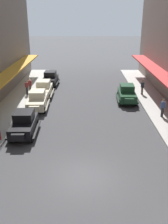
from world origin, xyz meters
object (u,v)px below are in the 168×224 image
object	(u,v)px
parked_car_4	(43,89)
pedestrian_2	(142,87)
parked_car_1	(127,93)
pedestrian_4	(30,85)
parked_car_5	(24,123)
parked_car_2	(50,78)
pedestrian_3	(27,87)
pedestrian_1	(163,108)
parked_car_3	(37,100)

from	to	relation	value
parked_car_4	pedestrian_2	world-z (taller)	parked_car_4
parked_car_1	pedestrian_4	distance (m)	11.50
parked_car_5	pedestrian_2	xyz separation A→B (m)	(11.48, 10.38, 0.07)
parked_car_2	pedestrian_4	size ratio (longest dim) A/B	2.62
parked_car_5	pedestrian_3	xyz separation A→B (m)	(-1.98, 10.26, 0.07)
parked_car_1	pedestrian_1	xyz separation A→B (m)	(2.54, -4.72, 0.07)
parked_car_5	parked_car_1	bearing A→B (deg)	41.08
parked_car_1	pedestrian_3	distance (m)	11.53
parked_car_2	parked_car_4	distance (m)	4.99
parked_car_3	parked_car_1	bearing A→B (deg)	14.13
parked_car_5	pedestrian_2	world-z (taller)	parked_car_5
parked_car_5	pedestrian_4	size ratio (longest dim) A/B	2.62
parked_car_2	pedestrian_1	bearing A→B (deg)	-44.35
parked_car_5	pedestrian_3	size ratio (longest dim) A/B	2.57
parked_car_1	pedestrian_2	world-z (taller)	parked_car_1
parked_car_4	pedestrian_1	world-z (taller)	parked_car_4
parked_car_1	parked_car_4	size ratio (longest dim) A/B	1.01
parked_car_1	pedestrian_4	size ratio (longest dim) A/B	2.63
parked_car_1	parked_car_5	size ratio (longest dim) A/B	1.00
pedestrian_3	parked_car_1	bearing A→B (deg)	-10.50
parked_car_4	pedestrian_4	distance (m)	2.13
parked_car_1	pedestrian_1	size ratio (longest dim) A/B	2.58
parked_car_3	parked_car_5	bearing A→B (deg)	-90.44
parked_car_5	pedestrian_4	xyz separation A→B (m)	(-1.76, 11.12, 0.05)
parked_car_1	parked_car_2	size ratio (longest dim) A/B	1.00
parked_car_2	parked_car_3	world-z (taller)	same
parked_car_3	parked_car_4	distance (m)	4.12
parked_car_3	pedestrian_3	xyz separation A→B (m)	(-2.03, 4.45, 0.07)
parked_car_4	pedestrian_3	bearing A→B (deg)	170.82
pedestrian_2	parked_car_2	bearing A→B (deg)	158.19
pedestrian_1	pedestrian_3	xyz separation A→B (m)	(-13.88, 6.82, 0.00)
pedestrian_4	parked_car_4	bearing A→B (deg)	-33.81
parked_car_3	parked_car_4	xyz separation A→B (m)	(-0.03, 4.12, 0.00)
parked_car_1	pedestrian_4	xyz separation A→B (m)	(-11.11, 2.97, 0.05)
parked_car_5	pedestrian_2	size ratio (longest dim) A/B	2.57
parked_car_4	pedestrian_3	distance (m)	2.02
parked_car_3	pedestrian_3	world-z (taller)	parked_car_3
pedestrian_1	pedestrian_4	bearing A→B (deg)	150.63
parked_car_4	pedestrian_3	size ratio (longest dim) A/B	2.56
parked_car_5	pedestrian_3	bearing A→B (deg)	100.94
parked_car_2	pedestrian_3	xyz separation A→B (m)	(-2.13, -4.66, 0.07)
parked_car_3	parked_car_4	world-z (taller)	same
parked_car_5	pedestrian_1	bearing A→B (deg)	16.11
parked_car_2	pedestrian_3	distance (m)	5.13
parked_car_1	pedestrian_1	world-z (taller)	parked_car_1
parked_car_2	parked_car_4	bearing A→B (deg)	-91.57
pedestrian_3	pedestrian_1	bearing A→B (deg)	-26.17
parked_car_3	pedestrian_1	xyz separation A→B (m)	(11.85, -2.37, 0.07)
parked_car_2	pedestrian_3	size ratio (longest dim) A/B	2.58
parked_car_2	parked_car_3	distance (m)	9.11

